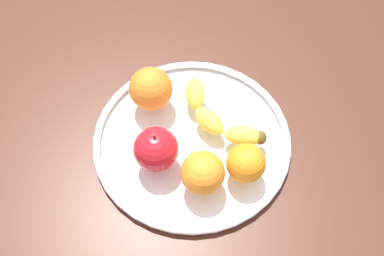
{
  "coord_description": "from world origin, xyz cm",
  "views": [
    {
      "loc": [
        36.67,
        -15.88,
        69.53
      ],
      "look_at": [
        0.0,
        0.0,
        4.8
      ],
      "focal_mm": 42.78,
      "sensor_mm": 36.0,
      "label": 1
    }
  ],
  "objects_px": {
    "apple": "(156,149)",
    "fruit_bowl": "(192,140)",
    "banana": "(217,117)",
    "orange_front_right": "(151,89)",
    "orange_back_left": "(203,173)",
    "orange_back_right": "(246,163)"
  },
  "relations": [
    {
      "from": "orange_back_right",
      "to": "orange_back_left",
      "type": "bearing_deg",
      "value": -98.19
    },
    {
      "from": "banana",
      "to": "apple",
      "type": "distance_m",
      "value": 0.13
    },
    {
      "from": "fruit_bowl",
      "to": "orange_front_right",
      "type": "height_order",
      "value": "orange_front_right"
    },
    {
      "from": "fruit_bowl",
      "to": "apple",
      "type": "bearing_deg",
      "value": -75.89
    },
    {
      "from": "orange_front_right",
      "to": "orange_back_left",
      "type": "xyz_separation_m",
      "value": [
        0.18,
        0.02,
        -0.0
      ]
    },
    {
      "from": "apple",
      "to": "orange_front_right",
      "type": "xyz_separation_m",
      "value": [
        -0.12,
        0.03,
        0.0
      ]
    },
    {
      "from": "banana",
      "to": "fruit_bowl",
      "type": "bearing_deg",
      "value": -98.34
    },
    {
      "from": "banana",
      "to": "orange_front_right",
      "type": "bearing_deg",
      "value": -153.86
    },
    {
      "from": "apple",
      "to": "orange_back_left",
      "type": "bearing_deg",
      "value": 37.61
    },
    {
      "from": "apple",
      "to": "fruit_bowl",
      "type": "bearing_deg",
      "value": 104.11
    },
    {
      "from": "orange_front_right",
      "to": "orange_back_right",
      "type": "distance_m",
      "value": 0.21
    },
    {
      "from": "apple",
      "to": "orange_front_right",
      "type": "distance_m",
      "value": 0.12
    },
    {
      "from": "apple",
      "to": "orange_back_right",
      "type": "height_order",
      "value": "apple"
    },
    {
      "from": "fruit_bowl",
      "to": "orange_back_left",
      "type": "xyz_separation_m",
      "value": [
        0.09,
        -0.02,
        0.04
      ]
    },
    {
      "from": "orange_back_right",
      "to": "fruit_bowl",
      "type": "bearing_deg",
      "value": -151.42
    },
    {
      "from": "apple",
      "to": "orange_front_right",
      "type": "relative_size",
      "value": 1.08
    },
    {
      "from": "banana",
      "to": "orange_back_right",
      "type": "bearing_deg",
      "value": -19.27
    },
    {
      "from": "orange_back_right",
      "to": "banana",
      "type": "bearing_deg",
      "value": 179.84
    },
    {
      "from": "fruit_bowl",
      "to": "orange_front_right",
      "type": "relative_size",
      "value": 4.49
    },
    {
      "from": "banana",
      "to": "apple",
      "type": "bearing_deg",
      "value": -96.41
    },
    {
      "from": "orange_back_left",
      "to": "orange_back_right",
      "type": "distance_m",
      "value": 0.07
    },
    {
      "from": "fruit_bowl",
      "to": "orange_back_left",
      "type": "relative_size",
      "value": 4.86
    }
  ]
}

